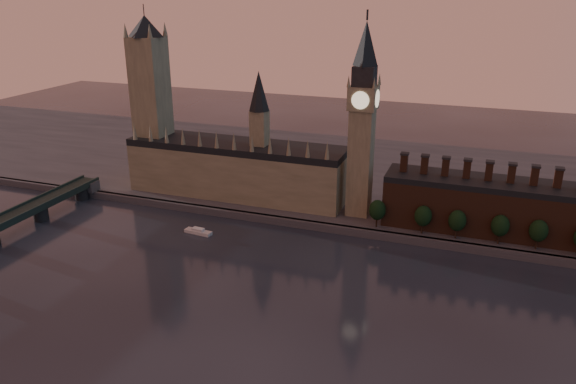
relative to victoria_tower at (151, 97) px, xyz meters
name	(u,v)px	position (x,y,z in m)	size (l,w,h in m)	color
ground	(267,322)	(120.00, -115.00, -59.09)	(900.00, 900.00, 0.00)	black
north_bank	(366,177)	(120.00, 63.04, -57.09)	(900.00, 182.00, 4.00)	#4D4D52
palace_of_westminster	(238,166)	(55.59, -0.09, -37.46)	(130.00, 30.30, 74.00)	gray
victoria_tower	(151,97)	(0.00, 0.00, 0.00)	(24.00, 24.00, 108.00)	gray
big_ben	(362,119)	(130.00, -5.00, -2.26)	(15.00, 15.00, 107.00)	gray
chimney_block	(496,206)	(200.00, -5.00, -41.27)	(110.00, 25.00, 37.00)	#4A2B1C
embankment_tree_0	(377,210)	(143.18, -19.90, -45.62)	(8.60, 8.60, 14.88)	black
embankment_tree_1	(423,216)	(166.37, -19.94, -45.62)	(8.60, 8.60, 14.88)	black
embankment_tree_2	(457,221)	(182.91, -20.23, -45.62)	(8.60, 8.60, 14.88)	black
embankment_tree_3	(500,226)	(202.81, -19.52, -45.62)	(8.60, 8.60, 14.88)	black
embankment_tree_4	(539,231)	(219.86, -19.77, -45.62)	(8.60, 8.60, 14.88)	black
river_boat	(198,231)	(55.48, -50.80, -57.94)	(15.28, 5.78, 2.98)	silver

